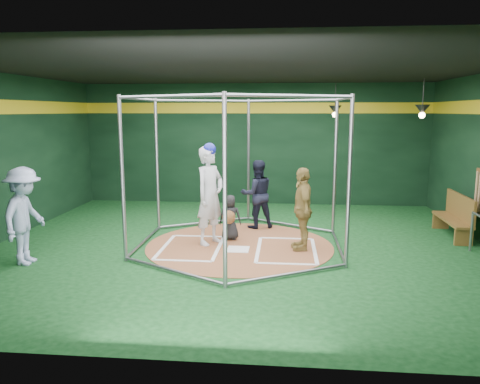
# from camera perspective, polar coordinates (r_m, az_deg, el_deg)

# --- Properties ---
(room_shell) EXTENTS (10.10, 9.10, 3.53)m
(room_shell) POSITION_cam_1_polar(r_m,az_deg,el_deg) (9.27, -0.05, 3.89)
(room_shell) COLOR black
(room_shell) RESTS_ON ground
(clay_disc) EXTENTS (3.80, 3.80, 0.01)m
(clay_disc) POSITION_cam_1_polar(r_m,az_deg,el_deg) (9.60, -0.06, -6.55)
(clay_disc) COLOR brown
(clay_disc) RESTS_ON ground
(home_plate) EXTENTS (0.43, 0.43, 0.01)m
(home_plate) POSITION_cam_1_polar(r_m,az_deg,el_deg) (9.31, -0.24, -7.00)
(home_plate) COLOR white
(home_plate) RESTS_ON clay_disc
(batter_box_left) EXTENTS (1.17, 1.77, 0.01)m
(batter_box_left) POSITION_cam_1_polar(r_m,az_deg,el_deg) (9.50, -5.96, -6.72)
(batter_box_left) COLOR white
(batter_box_left) RESTS_ON clay_disc
(batter_box_right) EXTENTS (1.17, 1.77, 0.01)m
(batter_box_right) POSITION_cam_1_polar(r_m,az_deg,el_deg) (9.32, 5.66, -7.04)
(batter_box_right) COLOR white
(batter_box_right) RESTS_ON clay_disc
(batting_cage) EXTENTS (4.05, 4.67, 3.00)m
(batting_cage) POSITION_cam_1_polar(r_m,az_deg,el_deg) (9.29, -0.06, 2.33)
(batting_cage) COLOR gray
(batting_cage) RESTS_ON ground
(pendant_lamp_near) EXTENTS (0.34, 0.34, 0.90)m
(pendant_lamp_near) POSITION_cam_1_polar(r_m,az_deg,el_deg) (12.84, 11.51, 9.77)
(pendant_lamp_near) COLOR black
(pendant_lamp_near) RESTS_ON room_shell
(pendant_lamp_far) EXTENTS (0.34, 0.34, 0.90)m
(pendant_lamp_far) POSITION_cam_1_polar(r_m,az_deg,el_deg) (11.59, 21.34, 9.31)
(pendant_lamp_far) COLOR black
(pendant_lamp_far) RESTS_ON room_shell
(batter_figure) EXTENTS (0.78, 0.87, 2.08)m
(batter_figure) POSITION_cam_1_polar(r_m,az_deg,el_deg) (9.54, -3.68, -0.31)
(batter_figure) COLOR #BBBCC2
(batter_figure) RESTS_ON clay_disc
(visitor_leopard) EXTENTS (0.52, 1.00, 1.63)m
(visitor_leopard) POSITION_cam_1_polar(r_m,az_deg,el_deg) (9.24, 7.60, -2.03)
(visitor_leopard) COLOR tan
(visitor_leopard) RESTS_ON clay_disc
(catcher_figure) EXTENTS (0.48, 0.55, 0.96)m
(catcher_figure) POSITION_cam_1_polar(r_m,az_deg,el_deg) (9.90, -1.23, -3.10)
(catcher_figure) COLOR black
(catcher_figure) RESTS_ON clay_disc
(umpire) EXTENTS (0.93, 0.82, 1.59)m
(umpire) POSITION_cam_1_polar(r_m,az_deg,el_deg) (10.88, 2.09, -0.26)
(umpire) COLOR black
(umpire) RESTS_ON clay_disc
(bystander_blue) EXTENTS (0.66, 1.14, 1.75)m
(bystander_blue) POSITION_cam_1_polar(r_m,az_deg,el_deg) (9.16, -24.80, -2.67)
(bystander_blue) COLOR #9DACD0
(bystander_blue) RESTS_ON ground
(dugout_bench) EXTENTS (0.38, 1.61, 0.94)m
(dugout_bench) POSITION_cam_1_polar(r_m,az_deg,el_deg) (11.22, 24.82, -2.58)
(dugout_bench) COLOR brown
(dugout_bench) RESTS_ON ground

